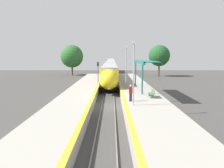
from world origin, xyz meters
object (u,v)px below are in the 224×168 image
(person_waiting, at_px, (130,93))
(railway_signal, at_px, (97,73))
(lamppost_mid, at_px, (125,64))
(train, at_px, (110,65))
(platform_bench, at_px, (151,93))
(lamppost_near, at_px, (133,69))

(person_waiting, height_order, railway_signal, railway_signal)
(person_waiting, xyz_separation_m, lamppost_mid, (0.10, 9.38, 2.51))
(train, distance_m, platform_bench, 52.48)
(platform_bench, bearing_deg, person_waiting, -140.40)
(person_waiting, bearing_deg, train, 92.48)
(train, relative_size, lamppost_mid, 15.70)
(lamppost_near, bearing_deg, platform_bench, 57.54)
(lamppost_near, bearing_deg, lamppost_mid, 90.00)
(railway_signal, bearing_deg, train, 87.14)
(train, distance_m, lamppost_near, 56.24)
(platform_bench, height_order, person_waiting, person_waiting)
(railway_signal, bearing_deg, platform_bench, -62.18)
(railway_signal, bearing_deg, lamppost_mid, -52.82)
(train, xyz_separation_m, person_waiting, (2.36, -54.37, -0.32))
(lamppost_near, height_order, lamppost_mid, same)
(platform_bench, distance_m, person_waiting, 3.37)
(railway_signal, xyz_separation_m, lamppost_near, (4.41, -16.97, 1.65))
(lamppost_mid, bearing_deg, train, 93.12)
(train, height_order, lamppost_mid, lamppost_mid)
(train, bearing_deg, lamppost_near, -87.50)
(train, height_order, railway_signal, railway_signal)
(platform_bench, xyz_separation_m, lamppost_near, (-2.48, -3.90, 2.93))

